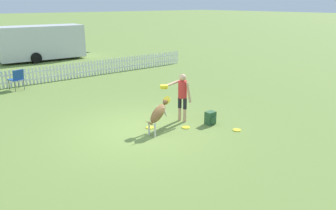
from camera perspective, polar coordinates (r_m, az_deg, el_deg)
ground_plane at (r=10.00m, az=-5.36°, el=-4.44°), size 240.00×240.00×0.00m
handler_person at (r=10.41m, az=2.29°, el=2.22°), size 1.03×0.45×1.57m
leaping_dog at (r=9.58m, az=-1.70°, el=-1.42°), size 1.11×0.50×1.03m
frisbee_near_handler at (r=10.17m, az=-3.15°, el=-3.94°), size 0.25×0.25×0.02m
frisbee_near_dog at (r=10.18m, az=11.90°, el=-4.28°), size 0.25×0.25×0.02m
frisbee_midfield at (r=10.18m, az=3.14°, el=-3.91°), size 0.25×0.25×0.02m
backpack_on_grass at (r=10.50m, az=7.40°, el=-2.25°), size 0.31×0.28×0.41m
picket_fence at (r=16.95m, az=-20.55°, el=5.04°), size 16.76×0.04×0.79m
folding_chair_blue_left at (r=15.82m, az=-24.82°, el=4.32°), size 0.65×0.66×0.93m
equipment_trailer at (r=23.62m, az=-21.23°, el=10.18°), size 6.19×2.33×2.26m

